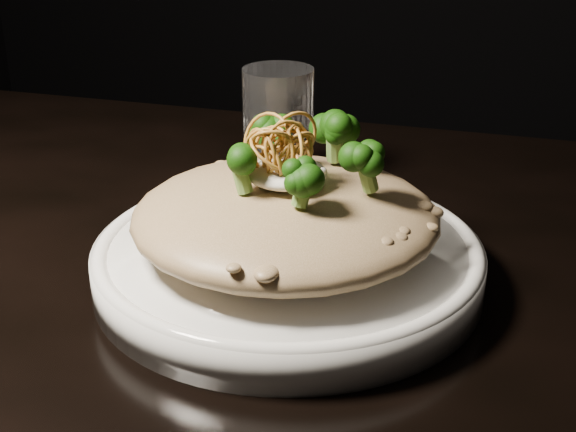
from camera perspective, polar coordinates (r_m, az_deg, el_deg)
name	(u,v)px	position (r m, az deg, el deg)	size (l,w,h in m)	color
table	(224,347)	(0.70, -4.55, -9.26)	(1.10, 0.80, 0.75)	black
plate	(288,263)	(0.62, 0.00, -3.33)	(0.30, 0.30, 0.03)	white
risotto	(286,216)	(0.60, -0.18, 0.01)	(0.23, 0.23, 0.05)	brown
broccoli	(295,148)	(0.59, 0.50, 4.87)	(0.15, 0.15, 0.05)	black
cheese	(287,173)	(0.59, -0.09, 3.07)	(0.06, 0.06, 0.02)	white
shallots	(281,137)	(0.58, -0.53, 5.65)	(0.06, 0.06, 0.04)	brown
drinking_glass	(278,130)	(0.78, -0.69, 6.14)	(0.07, 0.07, 0.12)	white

